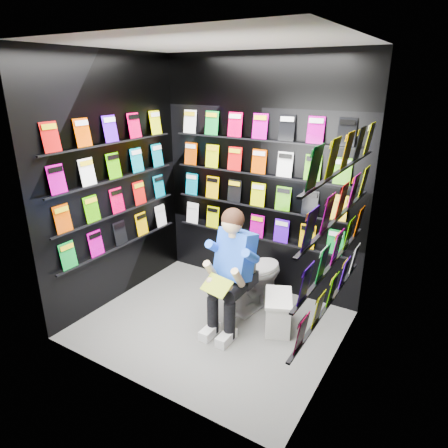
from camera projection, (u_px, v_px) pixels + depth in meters
The scene contains 14 objects.
floor at pixel (211, 324), 4.02m from camera, with size 2.40×2.40×0.00m, color slate.
ceiling at pixel (207, 42), 3.12m from camera, with size 2.40×2.40×0.00m, color white.
wall_back at pixel (260, 178), 4.37m from camera, with size 2.40×0.04×2.60m, color black.
wall_front at pixel (130, 237), 2.77m from camera, with size 2.40×0.04×2.60m, color black.
wall_left at pixel (113, 183), 4.15m from camera, with size 0.04×2.00×2.60m, color black.
wall_right at pixel (344, 225), 2.98m from camera, with size 0.04×2.00×2.60m, color black.
comics_back at pixel (258, 178), 4.34m from camera, with size 2.10×0.06×1.37m, color #C84300, non-canonical shape.
comics_left at pixel (115, 183), 4.14m from camera, with size 0.06×1.70×1.37m, color #C84300, non-canonical shape.
comics_right at pixel (340, 224), 2.99m from camera, with size 0.06×1.70×1.37m, color #C84300, non-canonical shape.
toilet at pixel (254, 275), 4.24m from camera, with size 0.42×0.75×0.73m, color white.
longbox at pixel (278, 313), 3.92m from camera, with size 0.23×0.42×0.32m, color silver.
longbox_lid at pixel (279, 298), 3.86m from camera, with size 0.25×0.45×0.03m, color silver.
reader at pixel (236, 255), 3.81m from camera, with size 0.48×0.70×1.30m, color blue, non-canonical shape.
held_comic at pixel (217, 286), 3.59m from camera, with size 0.28×0.01×0.19m, color green.
Camera 1 is at (1.89, -2.85, 2.34)m, focal length 32.00 mm.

